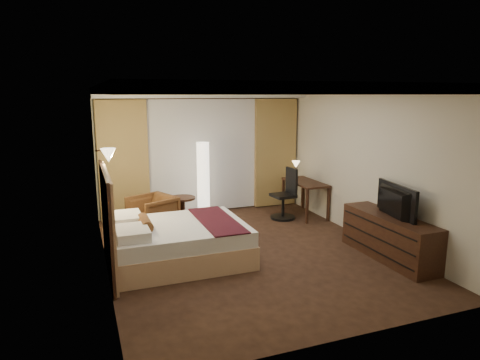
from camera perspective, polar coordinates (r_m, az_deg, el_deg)
name	(u,v)px	position (r m, az deg, el deg)	size (l,w,h in m)	color
floor	(248,252)	(7.22, 1.14, -9.58)	(4.50, 5.50, 0.01)	black
ceiling	(249,86)	(6.74, 1.23, 12.39)	(4.50, 5.50, 0.01)	white
back_wall	(202,151)	(9.43, -5.06, 3.84)	(4.50, 0.02, 2.70)	beige
left_wall	(102,182)	(6.38, -17.94, -0.32)	(0.02, 5.50, 2.70)	beige
right_wall	(366,164)	(7.95, 16.42, 2.01)	(0.02, 5.50, 2.70)	beige
crown_molding	(249,90)	(6.74, 1.23, 11.88)	(4.50, 5.50, 0.12)	black
soffit	(204,93)	(9.10, -4.76, 11.47)	(4.50, 0.50, 0.20)	white
curtain_sheer	(203,156)	(9.36, -4.91, 3.18)	(2.48, 0.04, 2.45)	silver
curtain_left_drape	(123,161)	(9.00, -15.29, 2.48)	(1.00, 0.14, 2.45)	tan
curtain_right_drape	(275,153)	(9.90, 4.71, 3.63)	(1.00, 0.14, 2.45)	tan
wall_sconce	(108,155)	(7.18, -17.15, 3.18)	(0.24, 0.24, 0.24)	white
bed	(179,242)	(6.83, -8.13, -8.23)	(2.07, 1.61, 0.60)	white
headboard	(108,222)	(6.56, -17.20, -5.35)	(0.12, 1.91, 1.50)	tan
armchair	(152,212)	(8.28, -11.60, -4.22)	(0.75, 0.70, 0.77)	#553319
side_table	(183,211)	(8.64, -7.67, -4.12)	(0.52, 0.52, 0.57)	black
floor_lamp	(203,181)	(8.89, -4.91, -0.11)	(0.34, 0.34, 1.63)	white
desk	(305,198)	(9.31, 8.64, -2.45)	(0.55, 1.18, 0.75)	black
desk_lamp	(296,170)	(9.57, 7.45, 1.30)	(0.18, 0.18, 0.34)	#FFD899
office_chair	(283,194)	(8.98, 5.77, -1.83)	(0.52, 0.52, 1.07)	black
dresser	(389,237)	(7.25, 19.27, -7.18)	(0.50, 1.81, 0.71)	black
television	(391,197)	(7.06, 19.43, -2.15)	(1.05, 0.61, 0.14)	black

